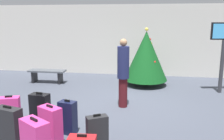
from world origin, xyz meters
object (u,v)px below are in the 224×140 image
(flight_info_kiosk, at_px, (224,45))
(suitcase_3, at_px, (68,117))
(suitcase_0, at_px, (40,112))
(suitcase_2, at_px, (97,133))
(waiting_bench, at_px, (47,73))
(suitcase_1, at_px, (9,127))
(suitcase_4, at_px, (10,112))
(holiday_tree, at_px, (146,56))
(traveller_0, at_px, (123,71))
(suitcase_5, at_px, (51,127))

(flight_info_kiosk, relative_size, suitcase_3, 3.07)
(suitcase_0, xyz_separation_m, suitcase_2, (1.38, -0.64, -0.07))
(waiting_bench, distance_m, suitcase_1, 4.65)
(waiting_bench, xyz_separation_m, suitcase_4, (0.76, -3.70, -0.02))
(holiday_tree, bearing_deg, waiting_bench, -175.48)
(traveller_0, height_order, suitcase_1, traveller_0)
(suitcase_0, bearing_deg, flight_info_kiosk, 37.39)
(suitcase_0, height_order, suitcase_3, suitcase_0)
(suitcase_0, bearing_deg, suitcase_2, -25.00)
(suitcase_1, relative_size, suitcase_3, 1.09)
(waiting_bench, bearing_deg, flight_info_kiosk, -2.67)
(holiday_tree, distance_m, waiting_bench, 3.66)
(flight_info_kiosk, height_order, suitcase_0, flight_info_kiosk)
(suitcase_0, bearing_deg, suitcase_3, -7.88)
(flight_info_kiosk, height_order, suitcase_4, flight_info_kiosk)
(suitcase_3, bearing_deg, flight_info_kiosk, 42.40)
(flight_info_kiosk, relative_size, suitcase_5, 2.79)
(traveller_0, xyz_separation_m, suitcase_2, (-0.20, -2.29, -0.65))
(flight_info_kiosk, bearing_deg, suitcase_2, -127.40)
(holiday_tree, distance_m, suitcase_4, 4.93)
(waiting_bench, bearing_deg, suitcase_0, -68.34)
(suitcase_0, height_order, suitcase_5, suitcase_0)
(suitcase_2, distance_m, suitcase_5, 0.88)
(holiday_tree, distance_m, suitcase_5, 4.95)
(suitcase_1, height_order, suitcase_3, suitcase_1)
(waiting_bench, height_order, suitcase_2, suitcase_2)
(suitcase_0, xyz_separation_m, suitcase_5, (0.50, -0.63, -0.01))
(flight_info_kiosk, xyz_separation_m, traveller_0, (-2.92, -1.78, -0.56))
(flight_info_kiosk, distance_m, suitcase_5, 5.82)
(waiting_bench, bearing_deg, suitcase_2, -56.78)
(holiday_tree, distance_m, suitcase_3, 4.40)
(waiting_bench, height_order, traveller_0, traveller_0)
(suitcase_0, relative_size, suitcase_1, 1.05)
(holiday_tree, bearing_deg, suitcase_3, -109.78)
(holiday_tree, relative_size, suitcase_5, 2.55)
(suitcase_1, distance_m, suitcase_4, 0.91)
(suitcase_1, bearing_deg, suitcase_3, 37.47)
(holiday_tree, distance_m, suitcase_0, 4.56)
(waiting_bench, xyz_separation_m, suitcase_2, (2.85, -4.36, -0.03))
(traveller_0, xyz_separation_m, suitcase_5, (-1.08, -2.28, -0.59))
(suitcase_0, height_order, suitcase_1, suitcase_0)
(suitcase_1, height_order, suitcase_5, suitcase_5)
(holiday_tree, relative_size, suitcase_3, 2.81)
(suitcase_2, xyz_separation_m, suitcase_3, (-0.74, 0.55, 0.02))
(suitcase_0, height_order, suitcase_4, suitcase_0)
(suitcase_0, bearing_deg, holiday_tree, 62.22)
(waiting_bench, relative_size, suitcase_5, 1.70)
(suitcase_1, bearing_deg, suitcase_2, 4.48)
(suitcase_1, distance_m, suitcase_2, 1.64)
(flight_info_kiosk, relative_size, suitcase_1, 2.82)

